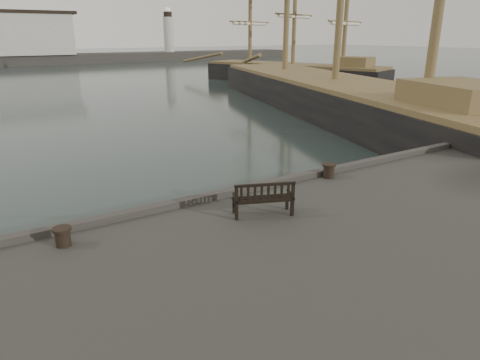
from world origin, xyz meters
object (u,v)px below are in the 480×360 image
(bollard_left, at_px, (63,237))
(tall_ship_far, at_px, (292,77))
(bench, at_px, (263,204))
(tall_ship_main, at_px, (333,103))
(bollard_right, at_px, (329,171))

(bollard_left, height_order, tall_ship_far, tall_ship_far)
(bench, height_order, tall_ship_main, tall_ship_main)
(tall_ship_main, bearing_deg, bollard_right, -118.21)
(tall_ship_main, distance_m, tall_ship_far, 22.32)
(tall_ship_main, bearing_deg, bollard_left, -129.50)
(bench, xyz_separation_m, tall_ship_main, (19.14, 17.26, -1.10))
(tall_ship_far, bearing_deg, bollard_left, -154.11)
(bench, relative_size, tall_ship_main, 0.04)
(bollard_left, height_order, bollard_right, bollard_right)
(bollard_right, relative_size, tall_ship_main, 0.01)
(tall_ship_main, bearing_deg, tall_ship_far, 76.11)
(bollard_left, height_order, tall_ship_main, tall_ship_main)
(tall_ship_far, bearing_deg, tall_ship_main, -139.63)
(bollard_left, bearing_deg, bench, -11.23)
(bollard_left, distance_m, tall_ship_main, 28.94)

